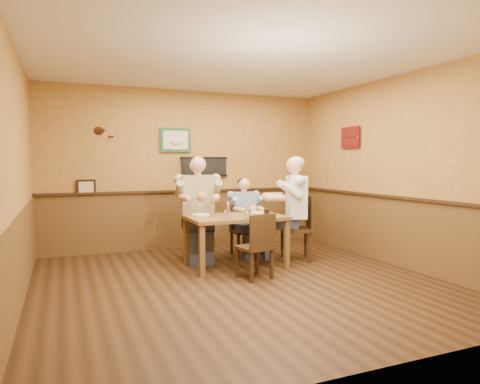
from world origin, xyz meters
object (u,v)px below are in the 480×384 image
Objects in this scene: water_glass_mid at (248,214)px; cola_tumbler at (267,213)px; diner_tan_shirt at (198,213)px; water_glass_left at (227,215)px; salt_shaker at (228,213)px; dining_table at (236,222)px; chair_near_side at (254,246)px; pepper_shaker at (226,214)px; chair_back_left at (198,227)px; hot_sauce_bottle at (228,210)px; chair_back_right at (243,230)px; diner_blue_polo at (243,220)px; chair_right_end at (296,228)px; diner_white_elder at (296,214)px.

cola_tumbler is (0.34, 0.10, -0.01)m from water_glass_mid.
diner_tan_shirt is 11.61× the size of water_glass_left.
diner_tan_shirt reaches higher than salt_shaker.
water_glass_mid reaches higher than dining_table.
chair_near_side reaches higher than salt_shaker.
dining_table is at bearing 8.35° from pepper_shaker.
chair_back_left reaches higher than dining_table.
hot_sauce_bottle is at bearing -89.33° from chair_near_side.
chair_back_right is 0.93× the size of chair_near_side.
diner_blue_polo is 1.24m from water_glass_left.
pepper_shaker is (-0.16, -0.02, 0.13)m from dining_table.
cola_tumbler is 0.56m from hot_sauce_bottle.
hot_sauce_bottle is at bearing -153.88° from dining_table.
chair_back_left is (-0.37, 0.67, -0.15)m from dining_table.
diner_blue_polo reaches higher than dining_table.
chair_right_end reaches higher than cola_tumbler.
dining_table is at bearing -67.74° from diner_white_elder.
chair_right_end reaches higher than pepper_shaker.
salt_shaker is (-0.15, 0.39, -0.02)m from water_glass_mid.
chair_near_side reaches higher than cola_tumbler.
chair_back_left reaches higher than chair_near_side.
diner_tan_shirt is at bearing 127.59° from cola_tumbler.
water_glass_left is at bearing -54.69° from diner_white_elder.
pepper_shaker is at bearing -66.84° from chair_right_end.
chair_back_left is 1.01× the size of chair_right_end.
chair_right_end is 1.19m from salt_shaker.
chair_near_side is (0.36, -1.38, -0.08)m from chair_back_left.
diner_tan_shirt is at bearing -94.00° from chair_right_end.
diner_tan_shirt is 1.28× the size of diner_blue_polo.
chair_back_right is at bearing 70.04° from water_glass_mid.
water_glass_left is 1.48× the size of salt_shaker.
diner_white_elder is (1.41, -0.65, -0.01)m from diner_tan_shirt.
salt_shaker is (-0.12, 0.00, 0.13)m from dining_table.
hot_sauce_bottle is (-1.18, -0.10, 0.12)m from diner_white_elder.
diner_blue_polo is 5.84× the size of hot_sauce_bottle.
water_glass_left is at bearing -54.69° from chair_right_end.
chair_near_side is (-1.05, -0.73, -0.07)m from chair_right_end.
dining_table is 0.87m from chair_back_right.
dining_table is at bearing 142.22° from cola_tumbler.
diner_tan_shirt is (-0.37, 0.67, 0.07)m from dining_table.
pepper_shaker is (-0.01, 0.05, -0.06)m from hot_sauce_bottle.
chair_near_side is 0.60× the size of diner_white_elder.
diner_tan_shirt reaches higher than chair_right_end.
water_glass_left is at bearing -123.38° from diner_blue_polo.
hot_sauce_bottle is at bearing -64.44° from diner_white_elder.
water_glass_mid is 1.55× the size of salt_shaker.
chair_back_left is at bearing 0.00° from diner_tan_shirt.
diner_white_elder is at bearing 1.52° from dining_table.
chair_right_end reaches higher than salt_shaker.
hot_sauce_bottle reaches higher than chair_back_right.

